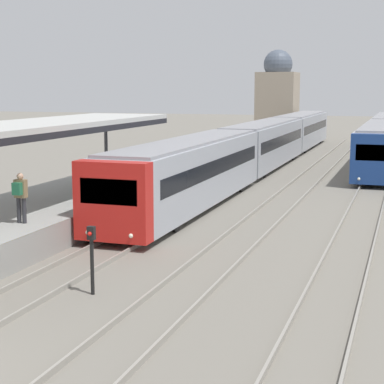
{
  "coord_description": "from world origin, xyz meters",
  "views": [
    {
      "loc": [
        9.37,
        -8.84,
        5.42
      ],
      "look_at": [
        1.93,
        13.16,
        1.64
      ],
      "focal_mm": 60.0,
      "sensor_mm": 36.0,
      "label": 1
    }
  ],
  "objects": [
    {
      "name": "signal_post_near",
      "position": [
        1.62,
        5.82,
        1.15
      ],
      "size": [
        0.2,
        0.21,
        1.85
      ],
      "color": "black",
      "rests_on": "ground_plane"
    },
    {
      "name": "distant_domed_building",
      "position": [
        -3.88,
        58.25,
        4.35
      ],
      "size": [
        4.0,
        4.0,
        9.35
      ],
      "color": "gray",
      "rests_on": "ground_plane"
    },
    {
      "name": "person_on_platform",
      "position": [
        -2.58,
        8.93,
        2.0
      ],
      "size": [
        0.4,
        0.4,
        1.66
      ],
      "color": "#2D2D33",
      "rests_on": "station_platform"
    },
    {
      "name": "train_near",
      "position": [
        0.0,
        34.14,
        1.72
      ],
      "size": [
        2.69,
        47.91,
        3.11
      ],
      "color": "red",
      "rests_on": "ground_plane"
    }
  ]
}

